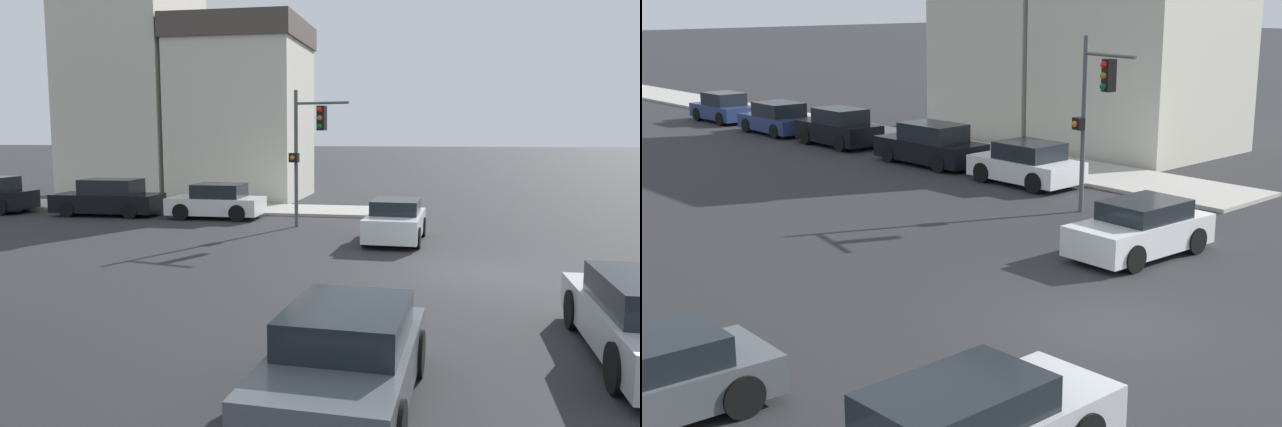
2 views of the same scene
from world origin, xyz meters
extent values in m
plane|color=#28282B|center=(0.00, 0.00, 0.00)|extent=(300.00, 300.00, 0.00)
cube|color=beige|center=(16.86, 11.61, 4.13)|extent=(6.73, 6.48, 8.27)
cube|color=#473D38|center=(16.86, 11.61, 8.88)|extent=(7.00, 6.73, 1.22)
cube|color=beige|center=(17.13, 18.09, 5.95)|extent=(7.27, 5.95, 11.90)
cylinder|color=#515456|center=(6.88, 6.41, 2.58)|extent=(0.14, 0.14, 5.15)
cylinder|color=#515456|center=(6.65, 5.38, 4.65)|extent=(0.55, 2.08, 0.10)
cube|color=black|center=(6.65, 5.38, 4.10)|extent=(0.36, 0.36, 0.90)
sphere|color=red|center=(6.46, 5.43, 4.40)|extent=(0.20, 0.20, 0.20)
sphere|color=#99660F|center=(6.46, 5.43, 4.10)|extent=(0.20, 0.20, 0.20)
sphere|color=#0F511E|center=(6.46, 5.43, 3.80)|extent=(0.20, 0.20, 0.20)
cube|color=black|center=(6.70, 6.45, 2.64)|extent=(0.29, 0.39, 0.35)
sphere|color=orange|center=(6.56, 6.48, 2.64)|extent=(0.18, 0.18, 0.18)
cube|color=#4C5156|center=(-8.38, 2.27, 0.51)|extent=(4.12, 1.97, 0.64)
cube|color=black|center=(-8.22, 2.27, 1.07)|extent=(2.18, 1.65, 0.48)
cylinder|color=black|center=(-9.58, 3.16, 0.35)|extent=(0.71, 0.26, 0.69)
cylinder|color=black|center=(-7.18, 1.39, 0.35)|extent=(0.71, 0.26, 0.69)
cylinder|color=black|center=(-7.09, 3.01, 0.35)|extent=(0.71, 0.26, 0.69)
cube|color=silver|center=(4.36, 2.48, 0.55)|extent=(3.94, 1.88, 0.74)
cube|color=black|center=(4.51, 2.47, 1.15)|extent=(2.07, 1.60, 0.46)
cylinder|color=black|center=(3.13, 1.73, 0.33)|extent=(0.68, 0.25, 0.67)
cylinder|color=black|center=(3.20, 3.34, 0.33)|extent=(0.68, 0.25, 0.67)
cylinder|color=black|center=(5.52, 1.63, 0.33)|extent=(0.68, 0.25, 0.67)
cylinder|color=black|center=(5.59, 3.23, 0.33)|extent=(0.68, 0.25, 0.67)
cylinder|color=black|center=(-4.39, -1.36, 0.36)|extent=(0.72, 0.22, 0.72)
cylinder|color=black|center=(-7.31, -1.35, 0.36)|extent=(0.72, 0.22, 0.72)
cube|color=silver|center=(8.60, 10.26, 0.54)|extent=(1.92, 3.89, 0.69)
cube|color=black|center=(8.60, 10.11, 1.17)|extent=(1.68, 2.03, 0.57)
cylinder|color=black|center=(7.70, 11.46, 0.35)|extent=(0.23, 0.69, 0.69)
cylinder|color=black|center=(9.48, 11.47, 0.35)|extent=(0.23, 0.69, 0.69)
cylinder|color=black|center=(7.71, 9.05, 0.35)|extent=(0.23, 0.69, 0.69)
cylinder|color=black|center=(9.50, 9.07, 0.35)|extent=(0.23, 0.69, 0.69)
cube|color=black|center=(8.56, 15.18, 0.56)|extent=(1.90, 4.63, 0.77)
cube|color=black|center=(8.56, 15.00, 1.27)|extent=(1.64, 2.42, 0.64)
cylinder|color=black|center=(7.68, 16.59, 0.32)|extent=(0.23, 0.65, 0.65)
cylinder|color=black|center=(9.38, 16.62, 0.32)|extent=(0.23, 0.65, 0.65)
cylinder|color=black|center=(7.74, 13.74, 0.32)|extent=(0.23, 0.65, 0.65)
cylinder|color=black|center=(9.43, 13.77, 0.32)|extent=(0.23, 0.65, 0.65)
cylinder|color=black|center=(7.72, 19.82, 0.36)|extent=(0.22, 0.72, 0.72)
cylinder|color=black|center=(9.36, 19.82, 0.36)|extent=(0.22, 0.72, 0.72)
camera|label=1|loc=(-16.12, 1.14, 3.57)|focal=35.00mm
camera|label=2|loc=(-13.23, -10.00, 6.27)|focal=50.00mm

